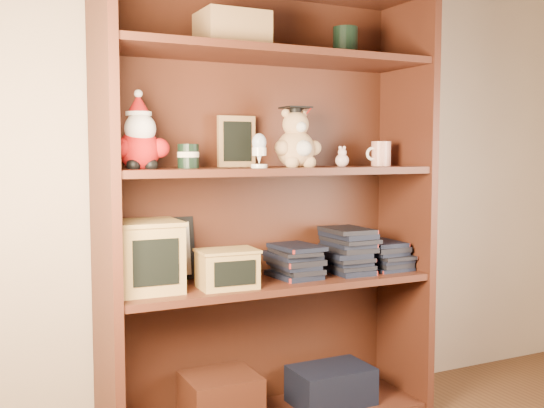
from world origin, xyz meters
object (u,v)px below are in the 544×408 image
Objects in this scene: grad_teddy_bear at (296,143)px; treats_box at (147,256)px; teacher_mug at (381,154)px; bookcase at (265,214)px.

grad_teddy_bear reaches higher than treats_box.
teacher_mug is at bearing 0.06° from treats_box.
grad_teddy_bear reaches higher than teacher_mug.
bookcase is 7.22× the size of grad_teddy_bear.
treats_box is (-0.45, -0.05, -0.11)m from bookcase.
treats_box is at bearing -179.94° from teacher_mug.
grad_teddy_bear is 0.37m from teacher_mug.
teacher_mug is 0.46× the size of treats_box.
grad_teddy_bear is at bearing -178.96° from teacher_mug.
teacher_mug is (0.37, 0.01, -0.04)m from grad_teddy_bear.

